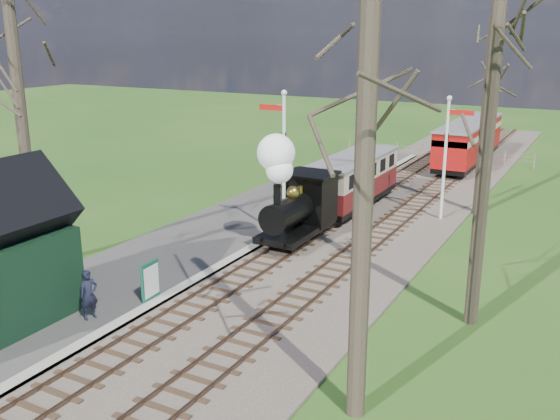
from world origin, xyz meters
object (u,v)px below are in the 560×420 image
at_px(semaphore_near, 282,155).
at_px(coach, 353,179).
at_px(sign_board, 150,281).
at_px(red_carriage_a, 459,148).
at_px(semaphore_far, 447,149).
at_px(red_carriage_b, 478,135).
at_px(person, 89,295).
at_px(locomotive, 296,195).

distance_m(semaphore_near, coach, 6.19).
relative_size(semaphore_near, sign_board, 5.08).
height_order(coach, red_carriage_a, red_carriage_a).
xyz_separation_m(semaphore_near, semaphore_far, (5.14, 6.00, -0.27)).
xyz_separation_m(semaphore_near, red_carriage_b, (3.37, 21.99, -2.05)).
bearing_deg(person, locomotive, 5.72).
distance_m(red_carriage_a, sign_board, 24.41).
bearing_deg(person, coach, 10.63).
height_order(semaphore_far, red_carriage_b, semaphore_far).
relative_size(red_carriage_a, person, 3.58).
bearing_deg(red_carriage_b, red_carriage_a, -90.00).
bearing_deg(person, semaphore_near, 10.49).
xyz_separation_m(red_carriage_a, red_carriage_b, (0.00, 5.50, 0.00)).
height_order(locomotive, person, locomotive).
height_order(coach, sign_board, coach).
bearing_deg(semaphore_far, red_carriage_b, 96.33).
distance_m(semaphore_near, person, 10.00).
height_order(semaphore_far, red_carriage_a, semaphore_far).
xyz_separation_m(semaphore_far, sign_board, (-5.82, -13.58, -2.54)).
bearing_deg(sign_board, person, -108.43).
bearing_deg(locomotive, red_carriage_a, 81.15).
bearing_deg(semaphore_near, locomotive, -20.79).
relative_size(semaphore_near, red_carriage_b, 1.15).
distance_m(semaphore_near, red_carriage_a, 16.95).
bearing_deg(coach, sign_board, -96.18).
xyz_separation_m(semaphore_far, person, (-6.48, -15.55, -2.39)).
relative_size(coach, sign_board, 5.99).
distance_m(red_carriage_b, sign_board, 29.85).
height_order(semaphore_far, sign_board, semaphore_far).
bearing_deg(sign_board, red_carriage_b, 82.21).
relative_size(red_carriage_a, sign_board, 4.42).
bearing_deg(coach, semaphore_near, -97.58).
bearing_deg(red_carriage_b, sign_board, -97.79).
xyz_separation_m(semaphore_far, coach, (-4.37, -0.22, -1.81)).
height_order(red_carriage_a, red_carriage_b, same).
xyz_separation_m(locomotive, red_carriage_a, (2.61, 16.77, -0.53)).
bearing_deg(locomotive, red_carriage_b, 83.31).
distance_m(locomotive, red_carriage_b, 22.43).
bearing_deg(semaphore_near, coach, 82.42).
distance_m(coach, red_carriage_b, 16.42).
xyz_separation_m(coach, red_carriage_a, (2.60, 10.71, 0.03)).
height_order(semaphore_far, locomotive, semaphore_far).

